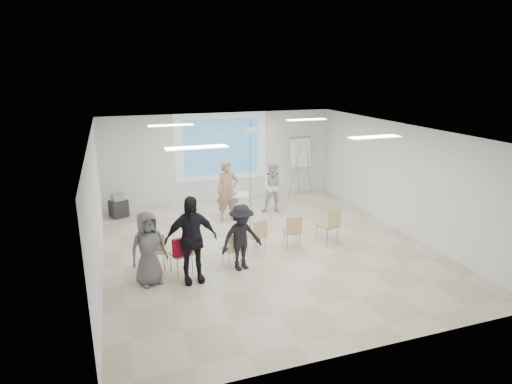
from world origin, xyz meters
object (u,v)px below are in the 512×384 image
object	(u,v)px
pedestal_table	(239,204)
flipchart_easel	(301,152)
chair_left_inner	(233,247)
chair_right_far	(330,223)
chair_right_inner	(293,229)
chair_center	(258,233)
player_left	(227,187)
laptop	(231,247)
audience_mid	(241,233)
chair_far_left	(157,248)
player_right	(274,184)
chair_left_mid	(182,251)
audience_left	(191,233)
audience_outer	(148,244)
av_cart	(119,206)

from	to	relation	value
pedestal_table	flipchart_easel	world-z (taller)	flipchart_easel
chair_left_inner	chair_right_far	size ratio (longest dim) A/B	0.82
chair_right_inner	chair_right_far	size ratio (longest dim) A/B	0.88
pedestal_table	chair_left_inner	bearing A→B (deg)	-108.77
chair_center	player_left	bearing A→B (deg)	74.60
player_left	chair_left_inner	xyz separation A→B (m)	(-0.71, -3.06, -0.56)
laptop	audience_mid	bearing A→B (deg)	101.69
chair_far_left	chair_right_inner	xyz separation A→B (m)	(3.40, 0.11, -0.01)
player_right	chair_center	distance (m)	3.13
chair_center	chair_left_inner	bearing A→B (deg)	-163.03
chair_left_mid	chair_left_inner	size ratio (longest dim) A/B	1.15
pedestal_table	chair_far_left	world-z (taller)	chair_far_left
audience_left	audience_outer	distance (m)	0.92
chair_center	audience_left	size ratio (longest dim) A/B	0.39
audience_outer	chair_left_mid	bearing A→B (deg)	-2.29
chair_left_mid	chair_right_far	xyz separation A→B (m)	(3.91, 0.45, 0.04)
laptop	flipchart_easel	xyz separation A→B (m)	(3.91, 4.75, 1.13)
chair_far_left	audience_mid	world-z (taller)	audience_mid
chair_far_left	chair_right_inner	world-z (taller)	chair_far_left
laptop	audience_outer	xyz separation A→B (m)	(-1.89, -0.31, 0.47)
player_left	chair_right_far	distance (m)	3.35
chair_center	chair_right_far	distance (m)	1.94
chair_right_far	audience_left	size ratio (longest dim) A/B	0.45
player_left	chair_left_inner	bearing A→B (deg)	-103.60
chair_right_far	audience_outer	distance (m)	4.70
chair_left_inner	audience_outer	xyz separation A→B (m)	(-1.91, -0.23, 0.42)
audience_left	flipchart_easel	bearing A→B (deg)	44.22
audience_outer	chair_right_far	bearing A→B (deg)	-9.64
player_right	chair_left_mid	xyz separation A→B (m)	(-3.45, -3.29, -0.38)
player_left	chair_right_far	size ratio (longest dim) A/B	2.09
chair_right_inner	audience_left	size ratio (longest dim) A/B	0.40
laptop	audience_outer	distance (m)	1.97
chair_far_left	chair_right_far	xyz separation A→B (m)	(4.42, 0.04, 0.06)
chair_right_far	laptop	xyz separation A→B (m)	(-2.76, -0.34, -0.15)
chair_far_left	audience_left	xyz separation A→B (m)	(0.65, -0.80, 0.57)
player_left	chair_right_inner	size ratio (longest dim) A/B	2.39
chair_right_far	player_right	bearing A→B (deg)	80.62
chair_right_far	av_cart	bearing A→B (deg)	123.64
chair_right_far	audience_mid	distance (m)	2.69
player_right	chair_center	xyz separation A→B (m)	(-1.48, -2.72, -0.43)
chair_far_left	chair_left_inner	size ratio (longest dim) A/B	1.09
chair_left_inner	chair_right_far	bearing A→B (deg)	-8.26
chair_far_left	av_cart	distance (m)	4.11
chair_right_inner	laptop	bearing A→B (deg)	-158.91
laptop	chair_far_left	bearing A→B (deg)	-27.30
av_cart	player_left	bearing A→B (deg)	-46.70
pedestal_table	av_cart	xyz separation A→B (m)	(-3.48, 1.27, -0.09)
chair_right_far	audience_outer	xyz separation A→B (m)	(-4.64, -0.65, 0.31)
av_cart	laptop	bearing A→B (deg)	-84.10
player_right	chair_right_far	xyz separation A→B (m)	(0.45, -2.85, -0.34)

